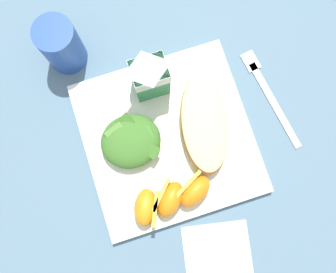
# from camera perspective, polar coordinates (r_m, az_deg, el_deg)

# --- Properties ---
(ground) EXTENTS (3.00, 3.00, 0.00)m
(ground) POSITION_cam_1_polar(r_m,az_deg,el_deg) (0.67, 0.00, -0.36)
(ground) COLOR slate
(white_plate) EXTENTS (0.28, 0.28, 0.02)m
(white_plate) POSITION_cam_1_polar(r_m,az_deg,el_deg) (0.66, 0.00, -0.25)
(white_plate) COLOR white
(white_plate) RESTS_ON ground
(cheesy_pizza_bread) EXTENTS (0.12, 0.18, 0.04)m
(cheesy_pizza_bread) POSITION_cam_1_polar(r_m,az_deg,el_deg) (0.64, 5.27, 2.09)
(cheesy_pizza_bread) COLOR tan
(cheesy_pizza_bread) RESTS_ON white_plate
(green_salad_pile) EXTENTS (0.10, 0.09, 0.04)m
(green_salad_pile) POSITION_cam_1_polar(r_m,az_deg,el_deg) (0.64, -5.52, -0.68)
(green_salad_pile) COLOR #3D7028
(green_salad_pile) RESTS_ON white_plate
(milk_carton) EXTENTS (0.06, 0.04, 0.11)m
(milk_carton) POSITION_cam_1_polar(r_m,az_deg,el_deg) (0.62, -2.95, 8.96)
(milk_carton) COLOR #2D8451
(milk_carton) RESTS_ON white_plate
(orange_wedge_front) EXTENTS (0.06, 0.07, 0.04)m
(orange_wedge_front) POSITION_cam_1_polar(r_m,az_deg,el_deg) (0.63, -3.18, -10.45)
(orange_wedge_front) COLOR orange
(orange_wedge_front) RESTS_ON white_plate
(orange_wedge_middle) EXTENTS (0.07, 0.07, 0.04)m
(orange_wedge_middle) POSITION_cam_1_polar(r_m,az_deg,el_deg) (0.63, 0.19, -9.19)
(orange_wedge_middle) COLOR orange
(orange_wedge_middle) RESTS_ON white_plate
(orange_wedge_rear) EXTENTS (0.07, 0.06, 0.04)m
(orange_wedge_rear) POSITION_cam_1_polar(r_m,az_deg,el_deg) (0.63, 3.87, -7.96)
(orange_wedge_rear) COLOR orange
(orange_wedge_rear) RESTS_ON white_plate
(paper_napkin) EXTENTS (0.13, 0.13, 0.00)m
(paper_napkin) POSITION_cam_1_polar(r_m,az_deg,el_deg) (0.67, 7.40, -17.31)
(paper_napkin) COLOR white
(paper_napkin) RESTS_ON ground
(metal_fork) EXTENTS (0.05, 0.19, 0.01)m
(metal_fork) POSITION_cam_1_polar(r_m,az_deg,el_deg) (0.71, 14.43, 6.69)
(metal_fork) COLOR silver
(metal_fork) RESTS_ON ground
(drinking_blue_cup) EXTENTS (0.07, 0.07, 0.11)m
(drinking_blue_cup) POSITION_cam_1_polar(r_m,az_deg,el_deg) (0.68, -15.51, 12.87)
(drinking_blue_cup) COLOR #284CA3
(drinking_blue_cup) RESTS_ON ground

